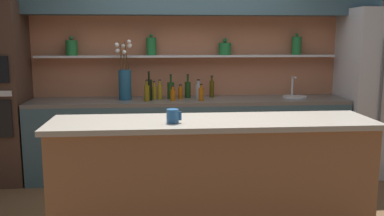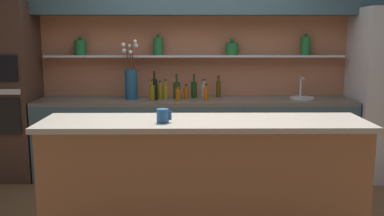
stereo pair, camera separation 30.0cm
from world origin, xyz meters
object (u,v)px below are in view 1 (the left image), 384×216
bottle_spirit_3 (198,91)px  bottle_sauce_7 (201,94)px  bottle_sauce_1 (173,95)px  coffee_mug (173,116)px  bottle_wine_6 (171,90)px  refrigerator (376,92)px  bottle_oil_2 (160,91)px  sink_fixture (295,96)px  bottle_wine_8 (149,89)px  bottle_oil_5 (147,93)px  bottle_oil_4 (212,88)px  flower_vase (125,82)px  bottle_wine_0 (188,89)px  bottle_sauce_10 (180,93)px  bottle_oil_9 (154,92)px

bottle_spirit_3 → bottle_sauce_7: (0.02, -0.12, -0.02)m
bottle_sauce_1 → coffee_mug: bearing=-92.3°
bottle_spirit_3 → bottle_wine_6: size_ratio=0.82×
refrigerator → bottle_sauce_1: refrigerator is taller
coffee_mug → bottle_oil_2: bearing=92.3°
sink_fixture → refrigerator: bearing=-2.9°
bottle_wine_6 → bottle_wine_8: bottle_wine_8 is taller
refrigerator → bottle_oil_5: 2.73m
bottle_oil_4 → bottle_oil_5: (-0.77, -0.28, -0.01)m
flower_vase → bottle_oil_2: flower_vase is taller
refrigerator → bottle_wine_0: refrigerator is taller
bottle_oil_4 → bottle_sauce_7: size_ratio=1.32×
refrigerator → bottle_wine_0: bearing=176.0°
bottle_sauce_10 → coffee_mug: 1.88m
flower_vase → bottle_wine_8: bearing=-14.9°
bottle_wine_8 → coffee_mug: bearing=-83.7°
bottle_wine_0 → bottle_sauce_1: (-0.19, -0.23, -0.03)m
bottle_sauce_1 → coffee_mug: 1.75m
bottle_sauce_7 → bottle_sauce_10: (-0.22, 0.16, -0.01)m
flower_vase → bottle_oil_2: (0.40, 0.00, -0.12)m
bottle_sauce_10 → bottle_spirit_3: bearing=-11.3°
bottle_wine_0 → bottle_sauce_7: bottle_wine_0 is taller
refrigerator → sink_fixture: bearing=177.1°
flower_vase → bottle_wine_0: size_ratio=2.43×
bottle_wine_8 → coffee_mug: (0.20, -1.80, 0.02)m
bottle_oil_9 → bottle_sauce_10: size_ratio=1.23×
bottle_spirit_3 → bottle_oil_5: size_ratio=0.97×
refrigerator → bottle_sauce_10: bearing=178.7°
refrigerator → bottle_wine_8: refrigerator is taller
bottle_wine_6 → bottle_oil_4: bearing=12.7°
refrigerator → bottle_sauce_1: bearing=-178.3°
bottle_sauce_7 → bottle_oil_9: bottle_oil_9 is taller
bottle_oil_9 → bottle_oil_5: bearing=-117.4°
bottle_wine_6 → coffee_mug: bearing=-91.6°
sink_fixture → bottle_oil_9: bearing=179.3°
bottle_oil_9 → coffee_mug: bearing=-85.7°
bottle_wine_8 → bottle_oil_9: bearing=56.0°
flower_vase → bottle_oil_5: flower_vase is taller
refrigerator → flower_vase: (-2.98, 0.06, 0.15)m
bottle_oil_5 → bottle_oil_9: bottle_oil_5 is taller
bottle_oil_9 → coffee_mug: (0.14, -1.89, 0.07)m
bottle_oil_2 → coffee_mug: (0.08, -1.87, 0.06)m
bottle_sauce_1 → sink_fixture: bearing=4.7°
sink_fixture → bottle_wine_8: bottle_wine_8 is taller
bottle_wine_6 → bottle_sauce_7: bottle_wine_6 is taller
flower_vase → bottle_wine_0: bearing=7.7°
flower_vase → bottle_sauce_10: flower_vase is taller
sink_fixture → bottle_oil_2: (-1.60, 0.01, 0.07)m
bottle_oil_9 → bottle_wine_6: bearing=3.1°
flower_vase → bottle_wine_6: flower_vase is taller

